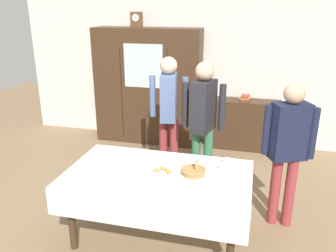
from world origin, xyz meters
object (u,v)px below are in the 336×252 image
pastry_plate (163,172)px  person_behind_table_left (203,116)px  tea_cup_center (81,175)px  tea_cup_far_right (183,160)px  spoon_far_right (163,157)px  mantel_clock (137,20)px  bookshelf_low (243,124)px  person_behind_table_right (288,143)px  tea_cup_front_edge (222,168)px  spoon_mid_right (221,195)px  person_beside_shelf (169,106)px  wall_cabinet (148,87)px  book_stack (245,98)px  bread_basket (193,171)px  tea_cup_mid_left (226,162)px  spoon_near_left (132,175)px  dining_table (157,183)px

pastry_plate → person_behind_table_left: size_ratio=0.17×
tea_cup_center → tea_cup_far_right: same height
tea_cup_center → spoon_far_right: bearing=45.1°
mantel_clock → bookshelf_low: (1.78, 0.05, -1.64)m
spoon_far_right → bookshelf_low: bearing=71.2°
pastry_plate → person_behind_table_right: bearing=24.7°
tea_cup_center → tea_cup_front_edge: same height
tea_cup_far_right → spoon_mid_right: tea_cup_far_right is taller
person_beside_shelf → person_behind_table_right: person_beside_shelf is taller
wall_cabinet → spoon_mid_right: size_ratio=16.21×
mantel_clock → book_stack: size_ratio=1.16×
bread_basket → pastry_plate: bread_basket is taller
mantel_clock → tea_cup_mid_left: size_ratio=1.85×
bookshelf_low → wall_cabinet: bearing=-178.2°
person_beside_shelf → spoon_mid_right: bearing=-61.5°
spoon_near_left → spoon_mid_right: (0.88, -0.16, 0.00)m
dining_table → wall_cabinet: 2.76m
tea_cup_mid_left → tea_cup_center: same height
tea_cup_far_right → person_behind_table_right: bearing=14.1°
tea_cup_front_edge → person_behind_table_left: 0.94m
book_stack → person_behind_table_left: person_behind_table_left is taller
person_behind_table_left → book_stack: bearing=74.1°
wall_cabinet → tea_cup_mid_left: 2.67m
wall_cabinet → person_behind_table_right: bearing=-43.4°
bookshelf_low → book_stack: book_stack is taller
dining_table → mantel_clock: mantel_clock is taller
person_beside_shelf → book_stack: bearing=52.5°
tea_cup_far_right → wall_cabinet: bearing=115.7°
person_beside_shelf → person_behind_table_right: bearing=-29.2°
bread_basket → spoon_near_left: (-0.57, -0.16, -0.03)m
tea_cup_mid_left → spoon_mid_right: tea_cup_mid_left is taller
tea_cup_front_edge → person_beside_shelf: bearing=125.9°
dining_table → book_stack: book_stack is taller
wall_cabinet → book_stack: (1.62, 0.05, -0.10)m
dining_table → tea_cup_front_edge: tea_cup_front_edge is taller
tea_cup_front_edge → spoon_far_right: tea_cup_front_edge is taller
person_behind_table_right → tea_cup_mid_left: bearing=-163.3°
mantel_clock → person_behind_table_right: bearing=-41.2°
tea_cup_center → tea_cup_front_edge: (1.28, 0.47, 0.00)m
bookshelf_low → person_behind_table_right: bearing=-76.2°
dining_table → person_behind_table_left: bearing=75.9°
bread_basket → person_beside_shelf: 1.44m
person_behind_table_left → bookshelf_low: bearing=74.1°
tea_cup_center → dining_table: bearing=19.1°
book_stack → tea_cup_center: book_stack is taller
tea_cup_mid_left → dining_table: bearing=-147.0°
wall_cabinet → spoon_far_right: bearing=-68.7°
spoon_near_left → spoon_mid_right: size_ratio=1.00×
tea_cup_mid_left → tea_cup_front_edge: bearing=-98.6°
spoon_near_left → pastry_plate: bearing=20.8°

